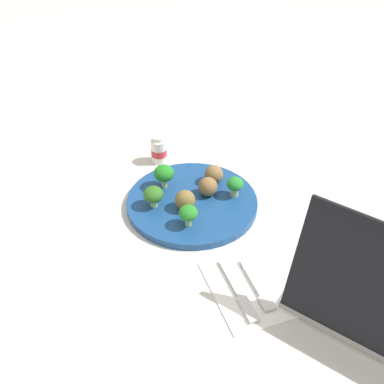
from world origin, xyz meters
TOP-DOWN VIEW (x-y plane):
  - ground_plane at (0.00, 0.00)m, footprint 4.00×4.00m
  - plate at (0.00, 0.00)m, footprint 0.28×0.28m
  - broccoli_floret_mid_right at (0.01, 0.09)m, footprint 0.04×0.04m
  - broccoli_floret_near_rim at (0.08, -0.03)m, footprint 0.04×0.04m
  - broccoli_floret_back_left at (0.00, -0.08)m, footprint 0.04×0.04m
  - broccoli_floret_center at (-0.06, -0.05)m, footprint 0.04×0.04m
  - meatball_front_right at (0.02, -0.02)m, footprint 0.04×0.04m
  - meatball_mid_right at (-0.01, 0.04)m, footprint 0.04×0.04m
  - meatball_far_rim at (-0.05, 0.06)m, footprint 0.04×0.04m
  - napkin at (0.25, 0.03)m, footprint 0.18×0.13m
  - fork at (0.26, 0.05)m, footprint 0.12×0.02m
  - knife at (0.26, 0.02)m, footprint 0.15×0.03m
  - yogurt_bottle at (-0.19, -0.03)m, footprint 0.04×0.04m

SIDE VIEW (x-z plane):
  - ground_plane at x=0.00m, z-range 0.00..0.00m
  - napkin at x=0.25m, z-range 0.00..0.01m
  - knife at x=0.26m, z-range 0.00..0.01m
  - fork at x=0.26m, z-range 0.00..0.01m
  - plate at x=0.00m, z-range 0.00..0.02m
  - yogurt_bottle at x=-0.19m, z-range 0.00..0.07m
  - meatball_mid_right at x=-0.01m, z-range 0.02..0.06m
  - meatball_far_rim at x=-0.05m, z-range 0.02..0.06m
  - meatball_front_right at x=0.02m, z-range 0.02..0.06m
  - broccoli_floret_mid_right at x=0.01m, z-range 0.02..0.07m
  - broccoli_floret_back_left at x=0.00m, z-range 0.02..0.07m
  - broccoli_floret_near_rim at x=0.08m, z-range 0.02..0.07m
  - broccoli_floret_center at x=-0.06m, z-range 0.02..0.08m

